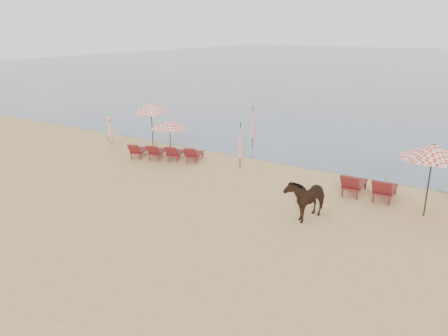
% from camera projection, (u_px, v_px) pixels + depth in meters
% --- Properties ---
extents(ground, '(120.00, 120.00, 0.00)m').
position_uv_depth(ground, '(140.00, 241.00, 13.96)').
color(ground, tan).
rests_on(ground, ground).
extents(lounger_cluster_left, '(3.93, 2.64, 0.58)m').
position_uv_depth(lounger_cluster_left, '(166.00, 152.00, 22.48)').
color(lounger_cluster_left, maroon).
rests_on(lounger_cluster_left, ground).
extents(lounger_cluster_right, '(2.00, 1.92, 0.69)m').
position_uv_depth(lounger_cluster_right, '(368.00, 186.00, 17.39)').
color(lounger_cluster_right, maroon).
rests_on(lounger_cluster_right, ground).
extents(umbrella_open_left_a, '(1.87, 1.87, 2.12)m').
position_uv_depth(umbrella_open_left_a, '(170.00, 124.00, 21.75)').
color(umbrella_open_left_a, black).
rests_on(umbrella_open_left_a, ground).
extents(umbrella_open_left_b, '(2.06, 2.10, 2.63)m').
position_uv_depth(umbrella_open_left_b, '(151.00, 107.00, 24.34)').
color(umbrella_open_left_b, black).
rests_on(umbrella_open_left_b, ground).
extents(umbrella_open_right, '(2.21, 2.21, 2.70)m').
position_uv_depth(umbrella_open_right, '(433.00, 151.00, 15.08)').
color(umbrella_open_right, black).
rests_on(umbrella_open_right, ground).
extents(umbrella_closed_left, '(0.29, 0.29, 2.34)m').
position_uv_depth(umbrella_closed_left, '(253.00, 122.00, 24.49)').
color(umbrella_closed_left, black).
rests_on(umbrella_closed_left, ground).
extents(umbrella_closed_right, '(0.28, 0.28, 2.30)m').
position_uv_depth(umbrella_closed_right, '(240.00, 140.00, 20.68)').
color(umbrella_closed_right, black).
rests_on(umbrella_closed_right, ground).
extents(cow, '(1.14, 1.90, 1.51)m').
position_uv_depth(cow, '(306.00, 197.00, 15.55)').
color(cow, black).
rests_on(cow, ground).
extents(beachgoer_left, '(0.77, 0.61, 1.84)m').
position_uv_depth(beachgoer_left, '(110.00, 132.00, 24.48)').
color(beachgoer_left, '#D89F87').
rests_on(beachgoer_left, ground).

